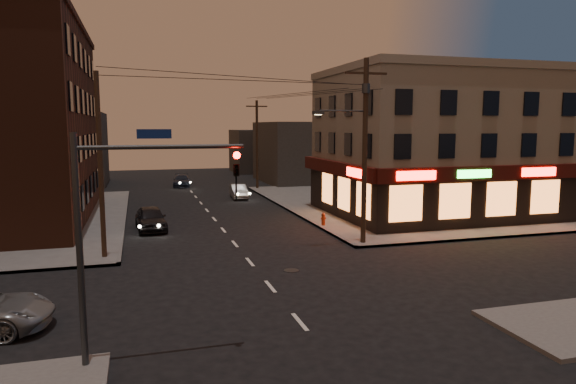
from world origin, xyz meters
name	(u,v)px	position (x,y,z in m)	size (l,w,h in m)	color
ground	(270,287)	(0.00, 0.00, 0.00)	(120.00, 120.00, 0.00)	black
sidewalk_ne	(418,202)	(18.00, 19.00, 0.07)	(24.00, 28.00, 0.15)	#514F4C
pizza_building	(435,143)	(15.93, 13.43, 5.35)	(15.85, 12.85, 10.50)	gray
bg_building_ne_a	(305,152)	(14.00, 38.00, 3.50)	(10.00, 12.00, 7.00)	#3F3D3A
bg_building_nw	(63,149)	(-13.00, 42.00, 4.00)	(9.00, 10.00, 8.00)	#3F3D3A
bg_building_ne_b	(261,151)	(12.00, 52.00, 3.00)	(8.00, 8.00, 6.00)	#3F3D3A
utility_pole_main	(363,141)	(6.68, 5.80, 5.76)	(4.20, 0.44, 10.00)	#382619
utility_pole_far	(257,145)	(6.80, 32.00, 4.65)	(0.26, 0.26, 9.00)	#382619
utility_pole_west	(100,166)	(-6.80, 6.50, 4.65)	(0.24, 0.24, 9.00)	#382619
traffic_signal	(119,217)	(-5.57, -5.60, 4.16)	(4.49, 0.32, 6.47)	#333538
sedan_near	(151,218)	(-4.40, 13.40, 0.74)	(1.76, 4.37, 1.49)	black
sedan_mid	(239,191)	(3.68, 26.04, 0.64)	(1.35, 3.86, 1.27)	gray
sedan_far	(182,181)	(-0.56, 36.79, 0.63)	(1.77, 4.35, 1.26)	black
fire_hydrant	(323,218)	(6.40, 11.08, 0.59)	(0.37, 0.37, 0.81)	maroon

